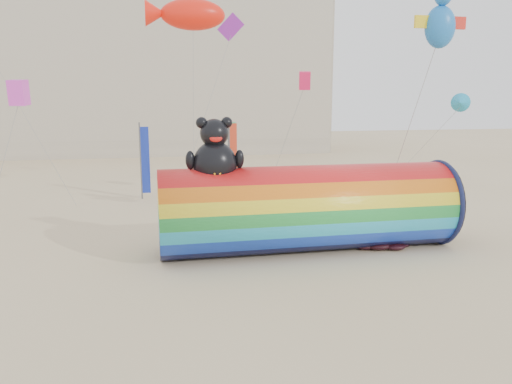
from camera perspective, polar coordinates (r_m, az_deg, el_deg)
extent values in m
plane|color=#CCB58C|center=(22.58, -0.46, -6.73)|extent=(160.00, 160.00, 0.00)
cube|color=#B7AD99|center=(67.65, -18.98, 12.80)|extent=(60.00, 15.00, 20.00)
cube|color=#28303D|center=(60.18, -19.87, 13.57)|extent=(59.50, 0.12, 17.00)
cylinder|color=red|center=(22.43, 5.96, -1.84)|extent=(13.15, 3.83, 3.83)
torus|color=#0F1438|center=(25.15, 20.08, -1.08)|extent=(0.26, 4.02, 4.02)
cylinder|color=black|center=(25.23, 20.37, -1.07)|extent=(0.07, 3.80, 3.80)
ellipsoid|color=black|center=(21.18, -4.73, 3.16)|extent=(1.87, 1.68, 1.97)
ellipsoid|color=gold|center=(20.60, -4.51, 2.65)|extent=(0.96, 0.42, 0.84)
sphere|color=black|center=(21.05, -4.79, 6.71)|extent=(1.21, 1.21, 1.21)
sphere|color=black|center=(20.96, -6.24, 7.87)|extent=(0.48, 0.48, 0.48)
sphere|color=black|center=(21.09, -3.37, 7.93)|extent=(0.48, 0.48, 0.48)
ellipsoid|color=red|center=(20.57, -4.60, 6.17)|extent=(0.53, 0.19, 0.34)
ellipsoid|color=black|center=(20.94, -7.53, 3.63)|extent=(0.39, 0.39, 0.79)
ellipsoid|color=black|center=(21.20, -1.90, 3.80)|extent=(0.39, 0.39, 0.79)
imported|color=#55575C|center=(24.32, 13.61, -3.51)|extent=(0.81, 0.72, 1.85)
ellipsoid|color=black|center=(23.41, 13.83, -5.90)|extent=(1.17, 0.99, 0.41)
ellipsoid|color=black|center=(23.56, 15.59, -5.96)|extent=(0.99, 0.84, 0.34)
ellipsoid|color=black|center=(23.31, 12.33, -6.02)|extent=(0.91, 0.77, 0.32)
ellipsoid|color=black|center=(23.90, 14.06, -5.74)|extent=(0.78, 0.66, 0.27)
ellipsoid|color=black|center=(24.05, 16.31, -5.77)|extent=(0.73, 0.62, 0.25)
cylinder|color=#59595E|center=(34.61, -13.03, 3.47)|extent=(0.10, 0.10, 5.20)
cube|color=#152AA2|center=(34.60, -12.52, 3.57)|extent=(0.56, 0.06, 4.50)
cylinder|color=#59595E|center=(38.52, -3.06, 4.42)|extent=(0.10, 0.10, 5.20)
cube|color=red|center=(38.56, -2.61, 4.51)|extent=(0.56, 0.06, 4.50)
cylinder|color=#59595E|center=(39.96, -3.17, 4.65)|extent=(0.10, 0.10, 5.20)
cube|color=#1BB45B|center=(40.00, -2.73, 4.73)|extent=(0.56, 0.06, 4.50)
ellipsoid|color=#FF1E0D|center=(30.96, -7.22, 19.47)|extent=(3.78, 1.78, 1.78)
ellipsoid|color=blue|center=(23.58, 20.28, 17.28)|extent=(1.33, 1.03, 1.77)
cube|color=purple|center=(35.57, -2.90, 18.32)|extent=(1.11, 0.06, 1.56)
cone|color=#178CBE|center=(34.61, 22.31, 9.44)|extent=(1.20, 1.20, 1.08)
cube|color=#E63FD0|center=(25.99, -25.50, 10.22)|extent=(0.73, 0.73, 1.16)
cube|color=#FF1C5B|center=(30.95, 5.58, 12.56)|extent=(0.66, 0.66, 1.05)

